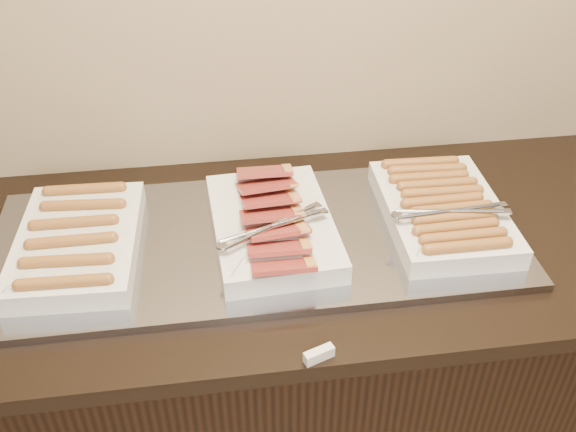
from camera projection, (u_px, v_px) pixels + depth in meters
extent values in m
cube|color=black|center=(272.00, 374.00, 1.76)|extent=(2.00, 0.70, 0.86)
cube|color=black|center=(269.00, 248.00, 1.50)|extent=(2.06, 0.76, 0.04)
cube|color=#91949E|center=(257.00, 239.00, 1.47)|extent=(1.20, 0.50, 0.02)
cube|color=silver|center=(78.00, 243.00, 1.41)|extent=(0.27, 0.40, 0.05)
cylinder|color=olive|center=(64.00, 282.00, 1.26)|extent=(0.17, 0.03, 0.03)
cylinder|color=olive|center=(66.00, 261.00, 1.31)|extent=(0.17, 0.04, 0.03)
cylinder|color=olive|center=(71.00, 241.00, 1.36)|extent=(0.17, 0.03, 0.03)
cylinder|color=olive|center=(74.00, 223.00, 1.42)|extent=(0.17, 0.03, 0.03)
cylinder|color=olive|center=(83.00, 205.00, 1.47)|extent=(0.17, 0.04, 0.03)
cylinder|color=olive|center=(85.00, 189.00, 1.52)|extent=(0.17, 0.03, 0.03)
cube|color=silver|center=(273.00, 226.00, 1.46)|extent=(0.28, 0.41, 0.05)
cube|color=#A24034|center=(283.00, 264.00, 1.31)|extent=(0.13, 0.09, 0.04)
cube|color=#A24034|center=(278.00, 247.00, 1.35)|extent=(0.13, 0.09, 0.04)
cube|color=#A24034|center=(278.00, 230.00, 1.40)|extent=(0.14, 0.10, 0.04)
cube|color=#A24034|center=(270.00, 214.00, 1.44)|extent=(0.13, 0.09, 0.04)
cube|color=#A24034|center=(270.00, 199.00, 1.48)|extent=(0.14, 0.10, 0.04)
cube|color=#A24034|center=(266.00, 185.00, 1.52)|extent=(0.14, 0.10, 0.04)
cube|color=#A24034|center=(264.00, 172.00, 1.56)|extent=(0.13, 0.09, 0.04)
cube|color=silver|center=(442.00, 212.00, 1.50)|extent=(0.27, 0.40, 0.05)
cylinder|color=olive|center=(468.00, 246.00, 1.35)|extent=(0.18, 0.03, 0.03)
cylinder|color=olive|center=(463.00, 236.00, 1.38)|extent=(0.18, 0.03, 0.03)
cylinder|color=olive|center=(456.00, 227.00, 1.40)|extent=(0.18, 0.03, 0.03)
cylinder|color=olive|center=(455.00, 217.00, 1.43)|extent=(0.18, 0.03, 0.03)
cylinder|color=olive|center=(451.00, 209.00, 1.46)|extent=(0.18, 0.03, 0.03)
cylinder|color=olive|center=(442.00, 201.00, 1.48)|extent=(0.18, 0.03, 0.03)
cylinder|color=olive|center=(442.00, 192.00, 1.51)|extent=(0.18, 0.03, 0.03)
cylinder|color=olive|center=(437.00, 184.00, 1.54)|extent=(0.18, 0.03, 0.03)
cylinder|color=olive|center=(429.00, 177.00, 1.56)|extent=(0.18, 0.03, 0.03)
cylinder|color=olive|center=(427.00, 170.00, 1.59)|extent=(0.18, 0.04, 0.03)
cylinder|color=olive|center=(420.00, 163.00, 1.62)|extent=(0.18, 0.03, 0.03)
cube|color=silver|center=(319.00, 355.00, 1.20)|extent=(0.06, 0.04, 0.02)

